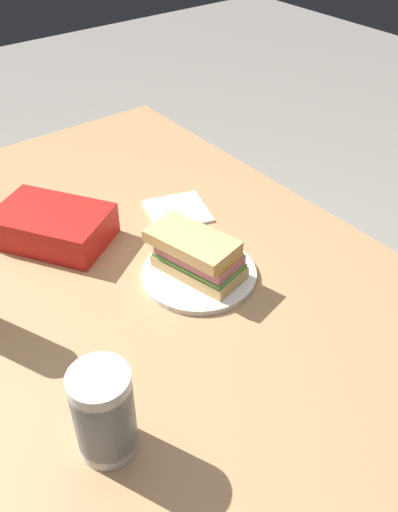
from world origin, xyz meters
TOP-DOWN VIEW (x-y plane):
  - ground_plane at (0.00, 0.00)m, footprint 8.00×8.00m
  - dining_table at (0.00, 0.00)m, footprint 1.43×0.96m
  - paper_plate at (-0.04, -0.11)m, footprint 0.22×0.22m
  - sandwich at (-0.03, -0.11)m, footprint 0.20×0.14m
  - chip_bag at (0.24, 0.06)m, footprint 0.27×0.25m
  - plastic_cup_stack at (-0.25, 0.21)m, footprint 0.08×0.08m
  - paper_napkin at (0.17, -0.21)m, footprint 0.16×0.16m

SIDE VIEW (x-z plane):
  - ground_plane at x=0.00m, z-range 0.00..0.00m
  - dining_table at x=0.00m, z-range 0.29..1.06m
  - paper_napkin at x=0.17m, z-range 0.77..0.78m
  - paper_plate at x=-0.04m, z-range 0.77..0.79m
  - chip_bag at x=0.24m, z-range 0.77..0.84m
  - sandwich at x=-0.03m, z-range 0.79..0.87m
  - plastic_cup_stack at x=-0.25m, z-range 0.77..0.92m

